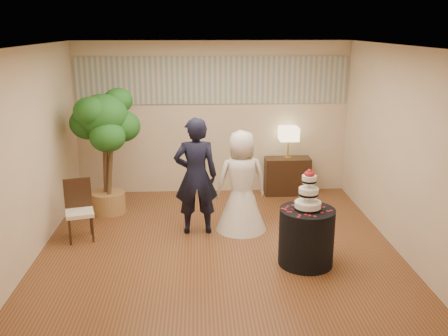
{
  "coord_description": "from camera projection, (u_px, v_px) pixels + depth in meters",
  "views": [
    {
      "loc": [
        -0.26,
        -6.58,
        3.05
      ],
      "look_at": [
        0.1,
        0.4,
        1.05
      ],
      "focal_mm": 40.0,
      "sensor_mm": 36.0,
      "label": 1
    }
  ],
  "objects": [
    {
      "name": "table_lamp",
      "position": [
        288.0,
        143.0,
        9.13
      ],
      "size": [
        0.34,
        0.34,
        0.58
      ],
      "primitive_type": null,
      "color": "#D1BE89",
      "rests_on": "console"
    },
    {
      "name": "wall_back",
      "position": [
        213.0,
        119.0,
        9.18
      ],
      "size": [
        5.0,
        0.06,
        2.8
      ],
      "primitive_type": "cube",
      "color": "beige",
      "rests_on": "ground"
    },
    {
      "name": "groom",
      "position": [
        196.0,
        176.0,
        7.42
      ],
      "size": [
        0.67,
        0.46,
        1.78
      ],
      "primitive_type": "imported",
      "rotation": [
        0.0,
        0.0,
        3.2
      ],
      "color": "black",
      "rests_on": "floor"
    },
    {
      "name": "wall_left",
      "position": [
        31.0,
        154.0,
        6.66
      ],
      "size": [
        0.06,
        5.0,
        2.8
      ],
      "primitive_type": "cube",
      "color": "beige",
      "rests_on": "ground"
    },
    {
      "name": "bride",
      "position": [
        242.0,
        181.0,
        7.55
      ],
      "size": [
        0.88,
        0.88,
        1.56
      ],
      "primitive_type": "imported",
      "rotation": [
        0.0,
        0.0,
        3.28
      ],
      "color": "white",
      "rests_on": "floor"
    },
    {
      "name": "ficus_tree",
      "position": [
        105.0,
        152.0,
        8.17
      ],
      "size": [
        1.13,
        1.13,
        2.12
      ],
      "primitive_type": null,
      "rotation": [
        0.0,
        0.0,
        -3.01
      ],
      "color": "#1F5B1C",
      "rests_on": "floor"
    },
    {
      "name": "ceiling",
      "position": [
        218.0,
        46.0,
        6.4
      ],
      "size": [
        5.0,
        5.0,
        0.0
      ],
      "primitive_type": "cube",
      "color": "white",
      "rests_on": "wall_back"
    },
    {
      "name": "side_chair",
      "position": [
        79.0,
        211.0,
        7.27
      ],
      "size": [
        0.51,
        0.53,
        0.89
      ],
      "primitive_type": null,
      "rotation": [
        0.0,
        0.0,
        0.27
      ],
      "color": "black",
      "rests_on": "floor"
    },
    {
      "name": "mural_border",
      "position": [
        212.0,
        80.0,
        8.97
      ],
      "size": [
        4.9,
        0.02,
        0.85
      ],
      "primitive_type": "cube",
      "color": "#A3A898",
      "rests_on": "wall_back"
    },
    {
      "name": "floor",
      "position": [
        219.0,
        246.0,
        7.17
      ],
      "size": [
        5.0,
        5.0,
        0.0
      ],
      "primitive_type": "cube",
      "color": "brown",
      "rests_on": "ground"
    },
    {
      "name": "wedding_cake",
      "position": [
        309.0,
        190.0,
        6.36
      ],
      "size": [
        0.35,
        0.35,
        0.54
      ],
      "primitive_type": null,
      "color": "white",
      "rests_on": "cake_table"
    },
    {
      "name": "wall_front",
      "position": [
        230.0,
        220.0,
        4.38
      ],
      "size": [
        5.0,
        0.06,
        2.8
      ],
      "primitive_type": "cube",
      "color": "beige",
      "rests_on": "ground"
    },
    {
      "name": "wall_right",
      "position": [
        398.0,
        149.0,
        6.91
      ],
      "size": [
        0.06,
        5.0,
        2.8
      ],
      "primitive_type": "cube",
      "color": "beige",
      "rests_on": "ground"
    },
    {
      "name": "cake_table",
      "position": [
        306.0,
        237.0,
        6.54
      ],
      "size": [
        0.91,
        0.91,
        0.77
      ],
      "primitive_type": "cylinder",
      "rotation": [
        0.0,
        0.0,
        -0.32
      ],
      "color": "black",
      "rests_on": "floor"
    },
    {
      "name": "console",
      "position": [
        287.0,
        176.0,
        9.3
      ],
      "size": [
        0.83,
        0.37,
        0.69
      ],
      "primitive_type": "cube",
      "rotation": [
        0.0,
        0.0,
        -0.0
      ],
      "color": "black",
      "rests_on": "floor"
    }
  ]
}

